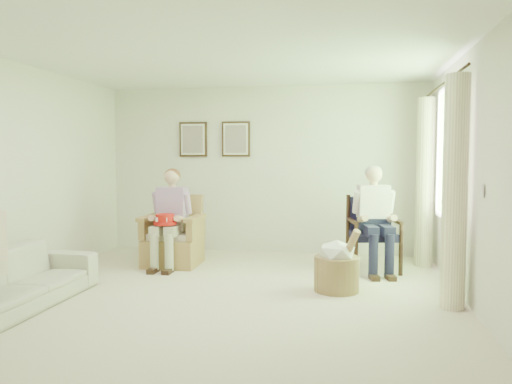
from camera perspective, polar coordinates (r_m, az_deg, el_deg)
floor at (r=5.34m, az=-4.04°, el=-12.28°), size 5.50×5.50×0.00m
back_wall at (r=7.82m, az=0.97°, el=2.56°), size 5.00×0.04×2.60m
front_wall at (r=2.57m, az=-19.76°, el=-0.62°), size 5.00×0.04×2.60m
left_wall at (r=6.25m, az=-26.90°, el=1.77°), size 0.04×5.50×2.60m
right_wall at (r=5.11m, az=24.15°, el=1.45°), size 0.04×5.50×2.60m
ceiling at (r=5.25m, az=-4.19°, el=16.14°), size 5.00×5.50×0.02m
window at (r=6.27m, az=21.32°, el=4.54°), size 0.13×2.50×1.63m
curtain_left at (r=5.30m, az=21.76°, el=-0.04°), size 0.34×0.34×2.30m
curtain_right at (r=7.23m, az=18.73°, el=1.04°), size 0.34×0.34×2.30m
framed_print_left at (r=8.06m, az=-7.20°, el=5.99°), size 0.45×0.05×0.55m
framed_print_right at (r=7.87m, az=-2.32°, el=6.06°), size 0.45×0.05×0.55m
wicker_armchair at (r=7.07m, az=-9.37°, el=-5.74°), size 0.75×0.75×0.96m
wood_armchair at (r=6.82m, az=13.24°, el=-4.29°), size 0.62×0.58×0.96m
sofa at (r=5.56m, az=-25.88°, el=-8.99°), size 1.95×0.76×0.57m
person_wicker at (r=6.89m, az=-9.78°, el=-2.20°), size 0.40×0.63×1.31m
person_dark at (r=6.63m, az=13.34°, el=-2.16°), size 0.40×0.63×1.36m
red_hat at (r=6.71m, az=-10.35°, el=-3.18°), size 0.30×0.30×0.14m
hatbox at (r=5.69m, az=9.23°, el=-8.32°), size 0.65×0.65×0.74m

